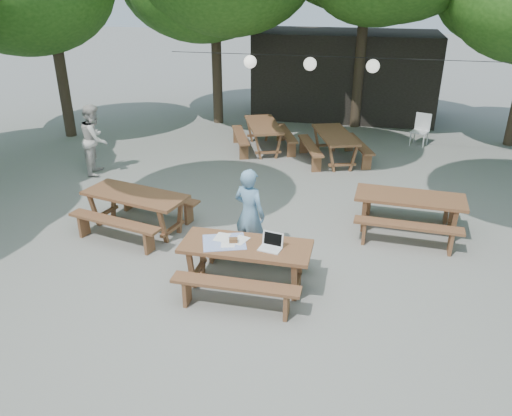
{
  "coord_description": "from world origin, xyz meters",
  "views": [
    {
      "loc": [
        1.36,
        -7.31,
        4.47
      ],
      "look_at": [
        -0.25,
        -0.15,
        1.05
      ],
      "focal_mm": 35.0,
      "sensor_mm": 36.0,
      "label": 1
    }
  ],
  "objects_px": {
    "second_person": "(95,139)",
    "plastic_chair": "(419,136)",
    "woman": "(250,214)",
    "picnic_table_nw": "(137,211)",
    "main_picnic_table": "(246,265)"
  },
  "relations": [
    {
      "from": "woman",
      "to": "plastic_chair",
      "type": "xyz_separation_m",
      "value": [
        3.34,
        7.25,
        -0.55
      ]
    },
    {
      "from": "woman",
      "to": "second_person",
      "type": "bearing_deg",
      "value": -12.79
    },
    {
      "from": "woman",
      "to": "main_picnic_table",
      "type": "bearing_deg",
      "value": 121.64
    },
    {
      "from": "picnic_table_nw",
      "to": "woman",
      "type": "xyz_separation_m",
      "value": [
        2.34,
        -0.49,
        0.42
      ]
    },
    {
      "from": "picnic_table_nw",
      "to": "second_person",
      "type": "height_order",
      "value": "second_person"
    },
    {
      "from": "second_person",
      "to": "plastic_chair",
      "type": "distance_m",
      "value": 8.98
    },
    {
      "from": "picnic_table_nw",
      "to": "plastic_chair",
      "type": "distance_m",
      "value": 8.83
    },
    {
      "from": "second_person",
      "to": "main_picnic_table",
      "type": "bearing_deg",
      "value": -146.37
    },
    {
      "from": "main_picnic_table",
      "to": "woman",
      "type": "distance_m",
      "value": 1.06
    },
    {
      "from": "plastic_chair",
      "to": "main_picnic_table",
      "type": "bearing_deg",
      "value": -90.15
    },
    {
      "from": "plastic_chair",
      "to": "second_person",
      "type": "bearing_deg",
      "value": -131.94
    },
    {
      "from": "woman",
      "to": "second_person",
      "type": "distance_m",
      "value": 5.61
    },
    {
      "from": "woman",
      "to": "plastic_chair",
      "type": "distance_m",
      "value": 8.0
    },
    {
      "from": "picnic_table_nw",
      "to": "second_person",
      "type": "xyz_separation_m",
      "value": [
        -2.29,
        2.67,
        0.47
      ]
    },
    {
      "from": "main_picnic_table",
      "to": "plastic_chair",
      "type": "distance_m",
      "value": 8.81
    }
  ]
}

